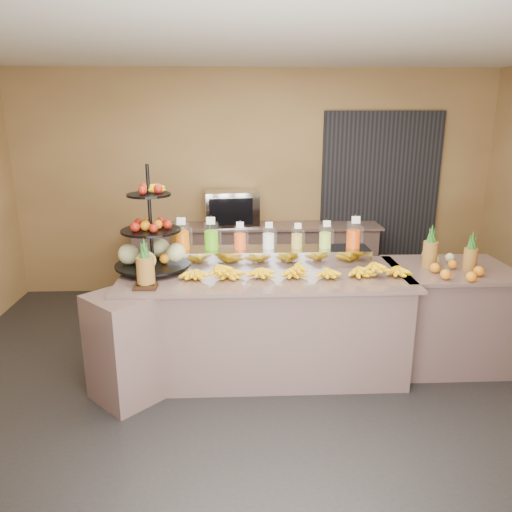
{
  "coord_description": "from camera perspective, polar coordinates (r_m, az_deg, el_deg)",
  "views": [
    {
      "loc": [
        -0.26,
        -3.82,
        2.28
      ],
      "look_at": [
        -0.08,
        0.3,
        1.09
      ],
      "focal_mm": 35.0,
      "sensor_mm": 36.0,
      "label": 1
    }
  ],
  "objects": [
    {
      "name": "juice_pitcher_orange_c",
      "position": [
        4.66,
        11.07,
        2.22
      ],
      "size": [
        0.13,
        0.14,
        0.32
      ],
      "color": "silver",
      "rests_on": "pitcher_tray"
    },
    {
      "name": "back_ledge",
      "position": [
        6.34,
        -0.04,
        -0.51
      ],
      "size": [
        3.1,
        0.55,
        0.93
      ],
      "color": "gray",
      "rests_on": "ground"
    },
    {
      "name": "ground",
      "position": [
        4.46,
        1.22,
        -14.7
      ],
      "size": [
        6.0,
        6.0,
        0.0
      ],
      "primitive_type": "plane",
      "color": "black",
      "rests_on": "ground"
    },
    {
      "name": "oven_warmer",
      "position": [
        6.17,
        -2.86,
        5.49
      ],
      "size": [
        0.69,
        0.52,
        0.43
      ],
      "primitive_type": "cube",
      "rotation": [
        0.0,
        0.0,
        0.11
      ],
      "color": "gray",
      "rests_on": "back_ledge"
    },
    {
      "name": "room_envelope",
      "position": [
        4.64,
        3.08,
        11.08
      ],
      "size": [
        6.04,
        5.02,
        2.82
      ],
      "color": "brown",
      "rests_on": "ground"
    },
    {
      "name": "juice_pitcher_orange_b",
      "position": [
        4.53,
        -1.84,
        1.95
      ],
      "size": [
        0.11,
        0.12,
        0.27
      ],
      "color": "silver",
      "rests_on": "pitcher_tray"
    },
    {
      "name": "juice_pitcher_orange_a",
      "position": [
        4.56,
        -8.4,
        2.05
      ],
      "size": [
        0.13,
        0.14,
        0.32
      ],
      "color": "silver",
      "rests_on": "pitcher_tray"
    },
    {
      "name": "pitcher_tray",
      "position": [
        4.59,
        1.43,
        -0.04
      ],
      "size": [
        1.85,
        0.3,
        0.15
      ],
      "primitive_type": "cube",
      "color": "gray",
      "rests_on": "buffet_counter"
    },
    {
      "name": "juice_pitcher_milk",
      "position": [
        4.55,
        1.44,
        1.97
      ],
      "size": [
        0.11,
        0.12,
        0.27
      ],
      "color": "silver",
      "rests_on": "pitcher_tray"
    },
    {
      "name": "pineapple_left_b",
      "position": [
        4.8,
        -8.85,
        1.65
      ],
      "size": [
        0.15,
        0.15,
        0.44
      ],
      "rotation": [
        0.0,
        0.0,
        0.29
      ],
      "color": "brown",
      "rests_on": "buffet_counter"
    },
    {
      "name": "pineapple_left_a",
      "position": [
        4.08,
        -12.52,
        -1.4
      ],
      "size": [
        0.14,
        0.14,
        0.4
      ],
      "rotation": [
        0.0,
        0.0,
        -0.26
      ],
      "color": "brown",
      "rests_on": "buffet_counter"
    },
    {
      "name": "fruit_stand",
      "position": [
        4.46,
        -11.24,
        1.3
      ],
      "size": [
        0.75,
        0.75,
        0.94
      ],
      "rotation": [
        0.0,
        0.0,
        -0.15
      ],
      "color": "black",
      "rests_on": "buffet_counter"
    },
    {
      "name": "right_counter",
      "position": [
        4.99,
        20.95,
        -6.32
      ],
      "size": [
        1.08,
        0.88,
        0.93
      ],
      "color": "gray",
      "rests_on": "ground"
    },
    {
      "name": "juice_pitcher_lemon",
      "position": [
        4.57,
        4.7,
        1.95
      ],
      "size": [
        0.11,
        0.11,
        0.26
      ],
      "color": "silver",
      "rests_on": "pitcher_tray"
    },
    {
      "name": "right_fruit_pile",
      "position": [
        4.69,
        21.47,
        -0.82
      ],
      "size": [
        0.45,
        0.43,
        0.24
      ],
      "color": "brown",
      "rests_on": "right_counter"
    },
    {
      "name": "banana_heap",
      "position": [
        4.28,
        4.6,
        -1.46
      ],
      "size": [
        1.95,
        0.18,
        0.16
      ],
      "color": "yellow",
      "rests_on": "buffet_counter"
    },
    {
      "name": "juice_pitcher_green",
      "position": [
        4.54,
        -5.13,
        2.11
      ],
      "size": [
        0.13,
        0.14,
        0.32
      ],
      "color": "silver",
      "rests_on": "pitcher_tray"
    },
    {
      "name": "buffet_counter",
      "position": [
        4.47,
        -0.44,
        -7.88
      ],
      "size": [
        2.75,
        1.25,
        0.93
      ],
      "color": "gray",
      "rests_on": "ground"
    },
    {
      "name": "juice_pitcher_lime",
      "position": [
        4.61,
        7.91,
        2.05
      ],
      "size": [
        0.11,
        0.12,
        0.28
      ],
      "color": "silver",
      "rests_on": "pitcher_tray"
    },
    {
      "name": "condiment_caddy",
      "position": [
        4.08,
        -12.52,
        -3.45
      ],
      "size": [
        0.19,
        0.14,
        0.03
      ],
      "primitive_type": "cube",
      "rotation": [
        0.0,
        0.0,
        -0.03
      ],
      "color": "black",
      "rests_on": "buffet_counter"
    }
  ]
}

